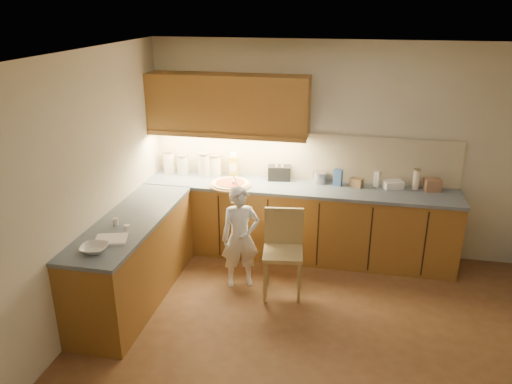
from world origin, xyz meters
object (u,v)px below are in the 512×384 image
pizza_on_board (230,184)px  oil_jug (234,166)px  child (240,237)px  wooden_chair (283,246)px  toaster (279,173)px

pizza_on_board → oil_jug: size_ratio=1.58×
oil_jug → child: bearing=-72.2°
pizza_on_board → wooden_chair: bearing=-42.5°
pizza_on_board → wooden_chair: (0.76, -0.69, -0.40)m
pizza_on_board → child: size_ratio=0.43×
child → toaster: child is taller
wooden_chair → child: bearing=169.9°
wooden_chair → oil_jug: 1.39m
oil_jug → toaster: 0.58m
pizza_on_board → child: (0.28, -0.67, -0.36)m
child → wooden_chair: bearing=-24.6°
pizza_on_board → oil_jug: (-0.04, 0.32, 0.12)m
child → toaster: 1.12m
pizza_on_board → wooden_chair: size_ratio=0.54×
oil_jug → pizza_on_board: bearing=-82.9°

